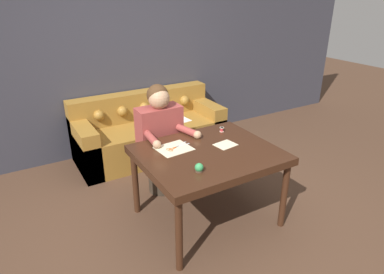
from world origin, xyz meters
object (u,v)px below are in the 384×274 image
object	(u,v)px
pin_cushion	(199,168)
dining_table	(208,158)
couch	(149,133)
thread_spool	(222,129)
scissors	(174,148)
person	(160,139)

from	to	relation	value
pin_cushion	dining_table	bearing A→B (deg)	45.90
couch	thread_spool	size ratio (longest dim) A/B	42.41
thread_spool	pin_cushion	distance (m)	0.86
scissors	person	bearing A→B (deg)	81.03
couch	pin_cushion	bearing A→B (deg)	-101.06
dining_table	person	distance (m)	0.69
person	scissors	size ratio (longest dim) A/B	4.83
dining_table	scissors	size ratio (longest dim) A/B	4.87
thread_spool	pin_cushion	xyz separation A→B (m)	(-0.63, -0.58, 0.01)
thread_spool	pin_cushion	size ratio (longest dim) A/B	0.63
person	pin_cushion	bearing A→B (deg)	-96.19
person	pin_cushion	world-z (taller)	person
scissors	pin_cushion	bearing A→B (deg)	-93.47
person	thread_spool	size ratio (longest dim) A/B	26.62
scissors	pin_cushion	world-z (taller)	pin_cushion
dining_table	scissors	xyz separation A→B (m)	(-0.23, 0.21, 0.07)
person	dining_table	bearing A→B (deg)	-76.69
pin_cushion	thread_spool	bearing A→B (deg)	42.97
couch	pin_cushion	xyz separation A→B (m)	(-0.36, -1.86, 0.45)
scissors	thread_spool	bearing A→B (deg)	10.03
pin_cushion	scissors	bearing A→B (deg)	86.53
scissors	couch	bearing A→B (deg)	76.38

